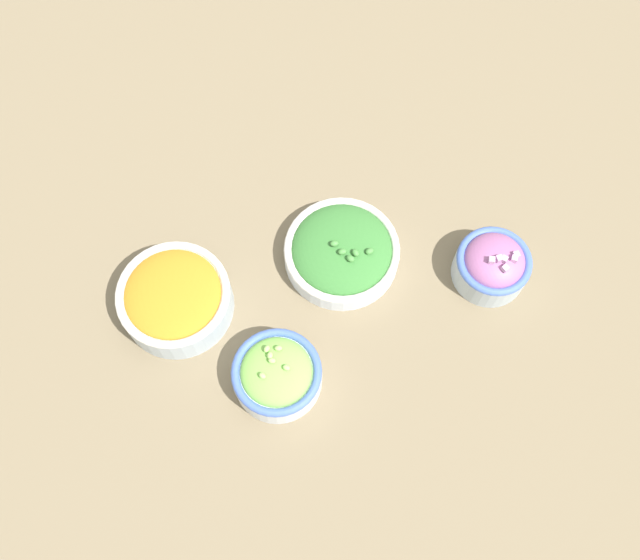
{
  "coord_description": "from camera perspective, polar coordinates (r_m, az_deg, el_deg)",
  "views": [
    {
      "loc": [
        0.29,
        0.28,
        1.0
      ],
      "look_at": [
        0.0,
        0.0,
        0.03
      ],
      "focal_mm": 40.0,
      "sensor_mm": 36.0,
      "label": 1
    }
  ],
  "objects": [
    {
      "name": "bowl_broccoli",
      "position": [
        1.07,
        1.75,
        2.33
      ],
      "size": [
        0.17,
        0.17,
        0.06
      ],
      "color": "silver",
      "rests_on": "ground_plane"
    },
    {
      "name": "ground_plane",
      "position": [
        1.08,
        -0.0,
        -0.61
      ],
      "size": [
        3.0,
        3.0,
        0.0
      ],
      "primitive_type": "plane",
      "color": "#75664C"
    },
    {
      "name": "bowl_lettuce",
      "position": [
        1.0,
        -3.46,
        -7.54
      ],
      "size": [
        0.13,
        0.13,
        0.07
      ],
      "color": "silver",
      "rests_on": "ground_plane"
    },
    {
      "name": "bowl_carrots",
      "position": [
        1.05,
        -11.54,
        -1.41
      ],
      "size": [
        0.16,
        0.16,
        0.07
      ],
      "color": "#B2C1CC",
      "rests_on": "ground_plane"
    },
    {
      "name": "bowl_red_onion",
      "position": [
        1.08,
        13.63,
        1.22
      ],
      "size": [
        0.11,
        0.11,
        0.08
      ],
      "color": "#B2C1CC",
      "rests_on": "ground_plane"
    }
  ]
}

